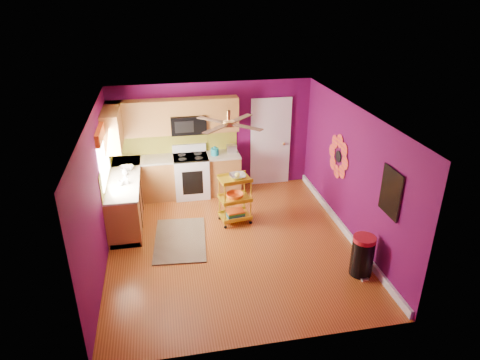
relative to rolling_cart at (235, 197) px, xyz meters
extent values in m
plane|color=brown|center=(-0.21, -0.78, -0.56)|extent=(5.00, 5.00, 0.00)
cube|color=#5A0A46|center=(-0.21, 1.72, 0.69)|extent=(4.50, 0.04, 2.50)
cube|color=#5A0A46|center=(-0.21, -3.28, 0.69)|extent=(4.50, 0.04, 2.50)
cube|color=#5A0A46|center=(-2.46, -0.78, 0.69)|extent=(0.04, 5.00, 2.50)
cube|color=#5A0A46|center=(2.04, -0.78, 0.69)|extent=(0.04, 5.00, 2.50)
cube|color=silver|center=(-0.21, -0.78, 1.94)|extent=(4.50, 5.00, 0.04)
cube|color=white|center=(2.01, -0.78, -0.49)|extent=(0.05, 4.90, 0.14)
cube|color=#915B27|center=(-2.16, 0.57, -0.11)|extent=(0.60, 2.30, 0.90)
cube|color=#915B27|center=(-1.06, 1.42, -0.11)|extent=(2.80, 0.60, 0.90)
cube|color=beige|center=(-2.16, 0.57, 0.36)|extent=(0.63, 2.30, 0.04)
cube|color=beige|center=(-1.06, 1.42, 0.36)|extent=(2.80, 0.63, 0.04)
cube|color=black|center=(-2.16, 0.57, -0.51)|extent=(0.54, 2.30, 0.10)
cube|color=black|center=(-1.06, 1.42, -0.51)|extent=(2.80, 0.54, 0.10)
cube|color=white|center=(-0.76, 1.39, -0.10)|extent=(0.76, 0.66, 0.92)
cube|color=black|center=(-0.76, 1.39, 0.37)|extent=(0.76, 0.62, 0.03)
cube|color=white|center=(-0.76, 1.67, 0.48)|extent=(0.76, 0.06, 0.18)
cube|color=black|center=(-0.76, 1.06, -0.11)|extent=(0.45, 0.02, 0.55)
cube|color=#915B27|center=(-1.80, 1.55, 1.27)|extent=(1.32, 0.33, 0.75)
cube|color=#915B27|center=(-0.02, 1.55, 1.27)|extent=(0.72, 0.33, 0.75)
cube|color=#915B27|center=(-0.76, 1.55, 1.47)|extent=(0.76, 0.33, 0.34)
cube|color=#915B27|center=(-2.29, 1.07, 1.27)|extent=(0.33, 1.30, 0.75)
cube|color=black|center=(-0.76, 1.52, 1.09)|extent=(0.76, 0.38, 0.40)
cube|color=olive|center=(-1.06, 1.71, 0.64)|extent=(2.80, 0.01, 0.51)
cube|color=olive|center=(-2.45, 0.57, 0.64)|extent=(0.01, 2.30, 0.51)
cube|color=white|center=(-2.44, 0.27, 0.99)|extent=(0.03, 1.20, 1.00)
cube|color=#D55113|center=(-2.41, 0.27, 1.46)|extent=(0.08, 1.35, 0.22)
cube|color=white|center=(1.14, 1.69, 0.47)|extent=(0.85, 0.04, 2.05)
cube|color=white|center=(1.14, 1.67, 0.47)|extent=(0.95, 0.02, 2.15)
sphere|color=#BF8C3F|center=(1.46, 1.64, 0.44)|extent=(0.07, 0.07, 0.07)
cylinder|color=black|center=(2.02, -0.18, 0.79)|extent=(0.01, 0.24, 0.24)
cube|color=#169383|center=(2.02, -2.18, 0.99)|extent=(0.03, 0.52, 0.72)
cube|color=black|center=(2.01, -2.18, 0.99)|extent=(0.01, 0.56, 0.76)
cylinder|color=#BF8C3F|center=(-0.21, -0.58, 1.86)|extent=(0.06, 0.06, 0.16)
cylinder|color=#BF8C3F|center=(-0.21, -0.58, 1.72)|extent=(0.20, 0.20, 0.08)
cube|color=#4C2D19|center=(0.06, -0.31, 1.72)|extent=(0.47, 0.47, 0.01)
cube|color=#4C2D19|center=(-0.48, -0.31, 1.72)|extent=(0.47, 0.47, 0.01)
cube|color=#4C2D19|center=(-0.48, -0.85, 1.72)|extent=(0.47, 0.47, 0.01)
cube|color=#4C2D19|center=(0.06, -0.85, 1.72)|extent=(0.47, 0.47, 0.01)
cube|color=black|center=(-1.16, -0.49, -0.55)|extent=(1.07, 1.62, 0.02)
cylinder|color=gold|center=(-0.24, -0.23, -0.05)|extent=(0.03, 0.03, 0.93)
cylinder|color=gold|center=(0.28, -0.14, -0.05)|extent=(0.03, 0.03, 0.93)
cylinder|color=gold|center=(-0.30, 0.14, -0.05)|extent=(0.03, 0.03, 0.93)
cylinder|color=gold|center=(0.23, 0.22, -0.05)|extent=(0.03, 0.03, 0.93)
sphere|color=black|center=(-0.24, -0.23, -0.53)|extent=(0.07, 0.07, 0.07)
sphere|color=black|center=(0.28, -0.14, -0.53)|extent=(0.07, 0.07, 0.07)
sphere|color=black|center=(-0.30, 0.14, -0.53)|extent=(0.07, 0.07, 0.07)
sphere|color=black|center=(0.23, 0.22, -0.53)|extent=(0.07, 0.07, 0.07)
cube|color=gold|center=(-0.01, 0.00, 0.39)|extent=(0.66, 0.53, 0.03)
cube|color=gold|center=(-0.01, 0.00, -0.03)|extent=(0.66, 0.53, 0.03)
cube|color=gold|center=(-0.01, 0.00, -0.43)|extent=(0.66, 0.53, 0.03)
imported|color=beige|center=(0.05, 0.01, 0.45)|extent=(0.38, 0.38, 0.08)
sphere|color=yellow|center=(0.05, 0.01, 0.47)|extent=(0.11, 0.11, 0.11)
imported|color=#D55113|center=(-0.01, 0.00, 0.04)|extent=(0.39, 0.39, 0.11)
cube|color=navy|center=(-0.01, 0.00, -0.39)|extent=(0.39, 0.31, 0.04)
cube|color=#267233|center=(-0.01, 0.00, -0.35)|extent=(0.39, 0.31, 0.04)
cube|color=#D55113|center=(-0.01, 0.00, -0.31)|extent=(0.39, 0.31, 0.03)
cylinder|color=black|center=(1.75, -2.08, -0.24)|extent=(0.43, 0.43, 0.64)
cylinder|color=#B31924|center=(1.75, -2.08, 0.12)|extent=(0.37, 0.37, 0.07)
cube|color=beige|center=(1.75, -2.26, -0.54)|extent=(0.14, 0.09, 0.03)
cylinder|color=teal|center=(-0.22, 1.38, 0.46)|extent=(0.18, 0.18, 0.16)
sphere|color=teal|center=(-0.22, 1.38, 0.56)|extent=(0.06, 0.06, 0.06)
cube|color=beige|center=(0.18, 1.48, 0.47)|extent=(0.22, 0.15, 0.18)
imported|color=#EA3F72|center=(-2.09, 0.23, 0.48)|extent=(0.09, 0.09, 0.19)
imported|color=white|center=(-2.13, 0.65, 0.46)|extent=(0.12, 0.12, 0.15)
imported|color=white|center=(-2.11, 0.91, 0.42)|extent=(0.28, 0.28, 0.07)
imported|color=white|center=(-2.18, 0.17, 0.42)|extent=(0.11, 0.11, 0.09)
camera|label=1|loc=(-1.33, -7.45, 3.90)|focal=32.00mm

